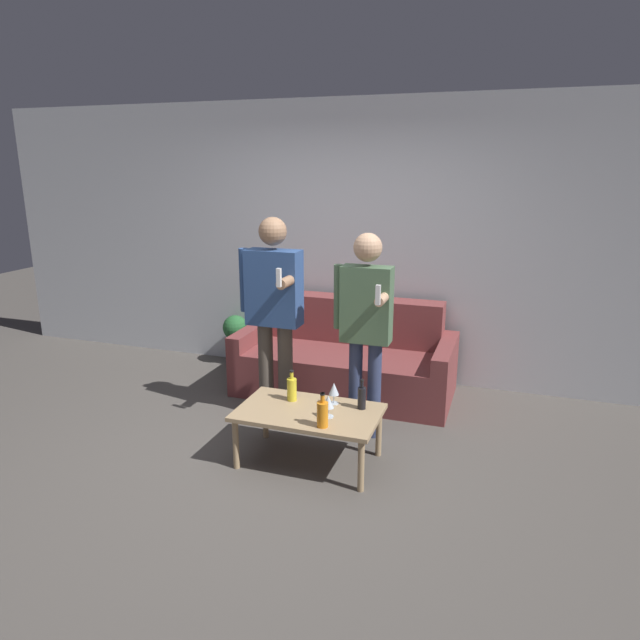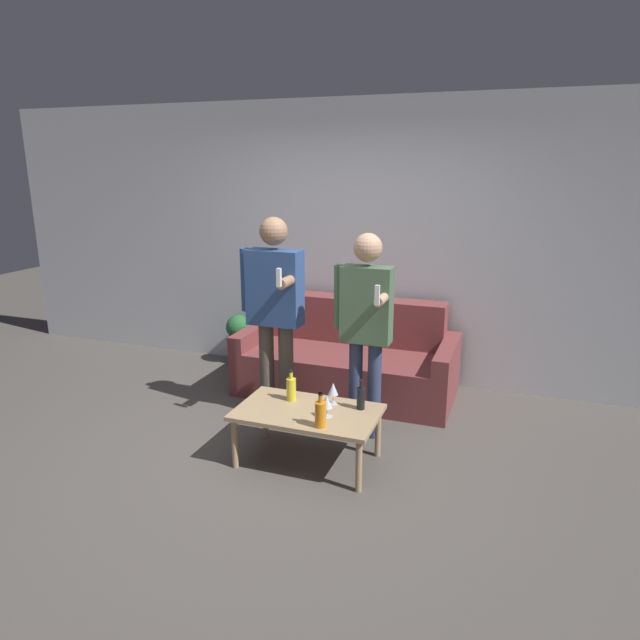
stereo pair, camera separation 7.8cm
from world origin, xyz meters
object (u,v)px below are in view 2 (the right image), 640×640
(person_standing_left, at_px, (274,304))
(couch, at_px, (348,360))
(coffee_table, at_px, (308,416))
(bottle_orange, at_px, (361,398))
(person_standing_right, at_px, (366,319))

(person_standing_left, bearing_deg, couch, 62.23)
(coffee_table, distance_m, bottle_orange, 0.40)
(person_standing_right, bearing_deg, coffee_table, -115.55)
(bottle_orange, bearing_deg, couch, 110.97)
(coffee_table, bearing_deg, person_standing_right, 64.45)
(person_standing_left, bearing_deg, person_standing_right, -6.24)
(couch, relative_size, coffee_table, 1.97)
(coffee_table, distance_m, person_standing_left, 1.05)
(bottle_orange, bearing_deg, coffee_table, -155.96)
(couch, distance_m, coffee_table, 1.41)
(coffee_table, height_order, bottle_orange, bottle_orange)
(person_standing_right, bearing_deg, couch, 114.74)
(coffee_table, xyz_separation_m, person_standing_left, (-0.53, 0.64, 0.63))
(person_standing_left, bearing_deg, bottle_orange, -28.64)
(couch, xyz_separation_m, person_standing_left, (-0.40, -0.77, 0.69))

